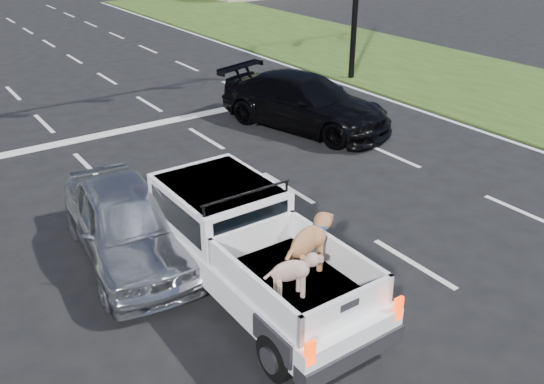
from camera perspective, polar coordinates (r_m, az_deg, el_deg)
The scene contains 6 objects.
ground at distance 10.13m, azimuth 7.05°, elevation -10.16°, with size 160.00×160.00×0.00m, color black.
road_markings at distance 14.95m, azimuth -9.75°, elevation 2.29°, with size 17.75×60.00×0.01m.
grass_shoulder_right at distance 22.91m, azimuth 21.97°, elevation 9.30°, with size 8.00×60.00×0.06m, color #264314.
pickup_truck at distance 9.76m, azimuth -2.31°, elevation -5.30°, with size 1.90×5.02×1.88m.
silver_sedan at distance 11.02m, azimuth -14.23°, elevation -3.01°, with size 1.76×4.36×1.49m, color silver.
black_coupe at distance 17.46m, azimuth 3.26°, elevation 8.92°, with size 2.22×5.46×1.58m, color black.
Camera 1 is at (-5.63, -5.93, 5.97)m, focal length 38.00 mm.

